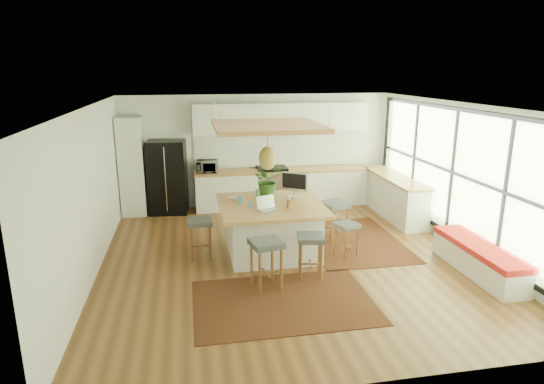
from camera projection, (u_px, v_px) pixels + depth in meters
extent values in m
plane|color=brown|center=(288.00, 258.00, 8.27)|extent=(7.00, 7.00, 0.00)
plane|color=white|center=(289.00, 105.00, 7.57)|extent=(7.00, 7.00, 0.00)
plane|color=white|center=(258.00, 150.00, 11.24)|extent=(6.50, 0.00, 6.50)
plane|color=white|center=(364.00, 269.00, 4.59)|extent=(6.50, 0.00, 6.50)
plane|color=white|center=(90.00, 194.00, 7.35)|extent=(0.00, 7.00, 7.00)
plane|color=white|center=(461.00, 177.00, 8.49)|extent=(0.00, 7.00, 7.00)
cube|color=white|center=(132.00, 167.00, 10.48)|extent=(0.55, 0.60, 2.25)
cube|color=white|center=(282.00, 189.00, 11.27)|extent=(4.20, 0.60, 0.88)
cube|color=#A8753B|center=(282.00, 170.00, 11.15)|extent=(4.24, 0.64, 0.05)
cube|color=white|center=(280.00, 150.00, 11.32)|extent=(4.20, 0.02, 0.80)
cube|color=white|center=(281.00, 118.00, 10.96)|extent=(4.20, 0.34, 0.70)
cube|color=white|center=(394.00, 197.00, 10.57)|extent=(0.60, 2.50, 0.88)
cube|color=#A8753B|center=(395.00, 177.00, 10.45)|extent=(0.64, 2.54, 0.05)
cube|color=black|center=(283.00, 302.00, 6.69)|extent=(2.60, 1.80, 0.01)
cube|color=black|center=(352.00, 241.00, 9.07)|extent=(1.80, 2.60, 0.01)
imported|color=#A5A5AA|center=(207.00, 165.00, 10.80)|extent=(0.51, 0.31, 0.33)
imported|color=#1E4C19|center=(268.00, 183.00, 8.77)|extent=(0.79, 0.81, 0.48)
imported|color=silver|center=(235.00, 198.00, 8.55)|extent=(0.20, 0.20, 0.05)
cylinder|color=#38A0E1|center=(240.00, 199.00, 8.26)|extent=(0.07, 0.07, 0.19)
cylinder|color=silver|center=(250.00, 202.00, 8.05)|extent=(0.07, 0.07, 0.19)
cylinder|color=olive|center=(288.00, 203.00, 8.02)|extent=(0.07, 0.07, 0.19)
cylinder|color=silver|center=(290.00, 197.00, 8.37)|extent=(0.07, 0.07, 0.19)
cylinder|color=#587A49|center=(258.00, 196.00, 8.46)|extent=(0.07, 0.07, 0.19)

